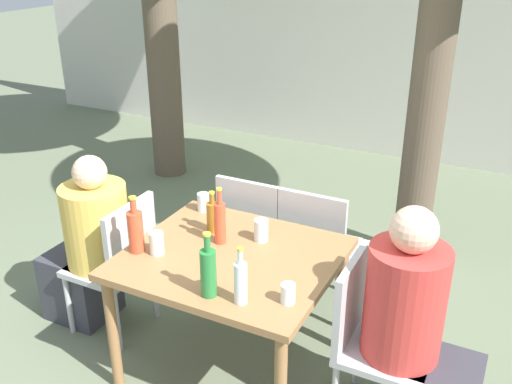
# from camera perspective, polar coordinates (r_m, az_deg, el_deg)

# --- Properties ---
(ground_plane) EXTENTS (30.00, 30.00, 0.00)m
(ground_plane) POSITION_cam_1_polar(r_m,az_deg,el_deg) (3.53, -2.29, -16.87)
(ground_plane) COLOR #667056
(cafe_building_wall) EXTENTS (10.00, 0.08, 2.80)m
(cafe_building_wall) POSITION_cam_1_polar(r_m,az_deg,el_deg) (6.45, 15.22, 15.28)
(cafe_building_wall) COLOR beige
(cafe_building_wall) RESTS_ON ground_plane
(dining_table_front) EXTENTS (1.11, 0.99, 0.75)m
(dining_table_front) POSITION_cam_1_polar(r_m,az_deg,el_deg) (3.13, -2.49, -7.73)
(dining_table_front) COLOR #996B42
(dining_table_front) RESTS_ON ground_plane
(patio_chair_0) EXTENTS (0.44, 0.44, 0.90)m
(patio_chair_0) POSITION_cam_1_polar(r_m,az_deg,el_deg) (3.61, -13.55, -6.54)
(patio_chair_0) COLOR #B2B2B7
(patio_chair_0) RESTS_ON ground_plane
(patio_chair_1) EXTENTS (0.44, 0.44, 0.90)m
(patio_chair_1) POSITION_cam_1_polar(r_m,az_deg,el_deg) (2.98, 11.35, -13.64)
(patio_chair_1) COLOR #B2B2B7
(patio_chair_1) RESTS_ON ground_plane
(patio_chair_2) EXTENTS (0.44, 0.44, 0.90)m
(patio_chair_2) POSITION_cam_1_polar(r_m,az_deg,el_deg) (3.85, -0.11, -3.70)
(patio_chair_2) COLOR #B2B2B7
(patio_chair_2) RESTS_ON ground_plane
(patio_chair_3) EXTENTS (0.44, 0.44, 0.90)m
(patio_chair_3) POSITION_cam_1_polar(r_m,az_deg,el_deg) (3.70, 6.09, -5.13)
(patio_chair_3) COLOR #B2B2B7
(patio_chair_3) RESTS_ON ground_plane
(person_seated_0) EXTENTS (0.60, 0.40, 1.16)m
(person_seated_0) POSITION_cam_1_polar(r_m,az_deg,el_deg) (3.74, -16.32, -5.45)
(person_seated_0) COLOR #383842
(person_seated_0) RESTS_ON ground_plane
(person_seated_1) EXTENTS (0.59, 0.38, 1.24)m
(person_seated_1) POSITION_cam_1_polar(r_m,az_deg,el_deg) (2.92, 15.84, -13.85)
(person_seated_1) COLOR #383842
(person_seated_1) RESTS_ON ground_plane
(soda_bottle_0) EXTENTS (0.06, 0.06, 0.33)m
(soda_bottle_0) POSITION_cam_1_polar(r_m,az_deg,el_deg) (3.15, -3.63, -2.99)
(soda_bottle_0) COLOR #DB4C2D
(soda_bottle_0) RESTS_ON dining_table_front
(amber_bottle_1) EXTENTS (0.07, 0.07, 0.25)m
(amber_bottle_1) POSITION_cam_1_polar(r_m,az_deg,el_deg) (3.28, -4.37, -2.41)
(amber_bottle_1) COLOR #9E661E
(amber_bottle_1) RESTS_ON dining_table_front
(soda_bottle_2) EXTENTS (0.08, 0.08, 0.32)m
(soda_bottle_2) POSITION_cam_1_polar(r_m,az_deg,el_deg) (3.12, -11.95, -3.78)
(soda_bottle_2) COLOR #DB4C2D
(soda_bottle_2) RESTS_ON dining_table_front
(water_bottle_3) EXTENTS (0.06, 0.06, 0.29)m
(water_bottle_3) POSITION_cam_1_polar(r_m,az_deg,el_deg) (2.66, -1.55, -8.94)
(water_bottle_3) COLOR silver
(water_bottle_3) RESTS_ON dining_table_front
(green_bottle_4) EXTENTS (0.08, 0.08, 0.33)m
(green_bottle_4) POSITION_cam_1_polar(r_m,az_deg,el_deg) (2.71, -4.79, -7.92)
(green_bottle_4) COLOR #287A38
(green_bottle_4) RESTS_ON dining_table_front
(drinking_glass_0) EXTENTS (0.08, 0.08, 0.13)m
(drinking_glass_0) POSITION_cam_1_polar(r_m,az_deg,el_deg) (3.11, -9.91, -5.06)
(drinking_glass_0) COLOR silver
(drinking_glass_0) RESTS_ON dining_table_front
(drinking_glass_1) EXTENTS (0.07, 0.07, 0.12)m
(drinking_glass_1) POSITION_cam_1_polar(r_m,az_deg,el_deg) (3.55, -5.29, -1.01)
(drinking_glass_1) COLOR silver
(drinking_glass_1) RESTS_ON dining_table_front
(drinking_glass_2) EXTENTS (0.07, 0.07, 0.10)m
(drinking_glass_2) POSITION_cam_1_polar(r_m,az_deg,el_deg) (2.69, 3.22, -10.09)
(drinking_glass_2) COLOR white
(drinking_glass_2) RESTS_ON dining_table_front
(drinking_glass_3) EXTENTS (0.08, 0.08, 0.13)m
(drinking_glass_3) POSITION_cam_1_polar(r_m,az_deg,el_deg) (3.19, 0.51, -3.83)
(drinking_glass_3) COLOR silver
(drinking_glass_3) RESTS_ON dining_table_front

